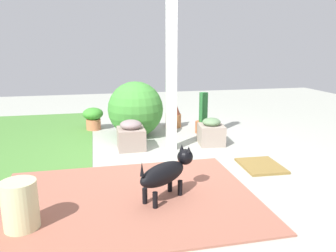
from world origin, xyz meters
TOP-DOWN VIEW (x-y plane):
  - ground_plane at (0.00, 0.00)m, footprint 12.00×12.00m
  - brick_path at (-1.07, 0.68)m, footprint 1.80×2.40m
  - porch_pillar at (0.37, -0.08)m, footprint 0.13×0.13m
  - stone_planter_nearest at (0.47, -0.70)m, footprint 0.41×0.39m
  - stone_planter_mid at (0.51, 0.46)m, footprint 0.40×0.37m
  - round_shrub at (1.17, 0.31)m, footprint 0.87×0.87m
  - terracotta_pot_spiky at (1.61, -0.40)m, footprint 0.27×0.27m
  - terracotta_pot_tall at (1.12, -0.79)m, footprint 0.26×0.26m
  - terracotta_pot_broad at (1.73, 0.98)m, footprint 0.34×0.34m
  - dog at (-1.13, 0.31)m, footprint 0.51×0.62m
  - ceramic_urn at (-1.41, 1.54)m, footprint 0.27×0.27m
  - doormat at (-0.55, -0.97)m, footprint 0.58×0.48m

SIDE VIEW (x-z plane):
  - ground_plane at x=0.00m, z-range 0.00..0.00m
  - brick_path at x=-1.07m, z-range 0.00..0.02m
  - doormat at x=-0.55m, z-range 0.00..0.03m
  - stone_planter_nearest at x=0.47m, z-range -0.02..0.38m
  - stone_planter_mid at x=0.51m, z-range -0.02..0.40m
  - ceramic_urn at x=-1.41m, z-range 0.00..0.41m
  - terracotta_pot_broad at x=1.73m, z-range 0.03..0.41m
  - terracotta_pot_tall at x=1.12m, z-range -0.09..0.57m
  - terracotta_pot_spiky at x=1.61m, z-range -0.01..0.53m
  - dog at x=-1.13m, z-range 0.04..0.51m
  - round_shrub at x=1.17m, z-range 0.00..0.87m
  - porch_pillar at x=0.37m, z-range 0.00..2.12m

